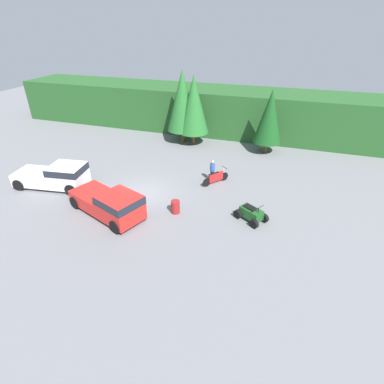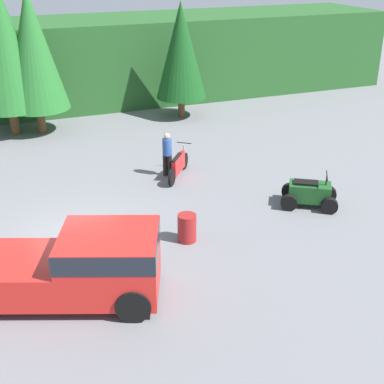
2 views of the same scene
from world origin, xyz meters
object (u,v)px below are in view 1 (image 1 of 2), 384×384
quad_atv (251,214)px  steel_barrel (175,207)px  pickup_truck_second (57,175)px  dirt_bike (216,178)px  rider_person (212,170)px  pickup_truck_red (111,203)px

quad_atv → steel_barrel: (-4.83, -0.71, -0.02)m
pickup_truck_second → quad_atv: pickup_truck_second is taller
dirt_bike → rider_person: size_ratio=1.14×
quad_atv → rider_person: size_ratio=1.29×
pickup_truck_second → steel_barrel: 9.70m
rider_person → steel_barrel: 5.23m
rider_person → dirt_bike: bearing=-83.0°
pickup_truck_red → rider_person: pickup_truck_red is taller
quad_atv → steel_barrel: bearing=-139.4°
dirt_bike → rider_person: (-0.36, 0.27, 0.48)m
dirt_bike → quad_atv: 5.28m
pickup_truck_second → quad_atv: size_ratio=2.47×
quad_atv → pickup_truck_red: bearing=-132.4°
rider_person → steel_barrel: size_ratio=2.00×
pickup_truck_red → dirt_bike: size_ratio=2.89×
pickup_truck_red → dirt_bike: (5.23, 6.46, -0.50)m
pickup_truck_red → rider_person: (4.87, 6.73, -0.03)m
rider_person → steel_barrel: rider_person is taller
pickup_truck_red → quad_atv: pickup_truck_red is taller
pickup_truck_second → dirt_bike: bearing=12.9°
dirt_bike → quad_atv: size_ratio=0.89×
dirt_bike → steel_barrel: size_ratio=2.28×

